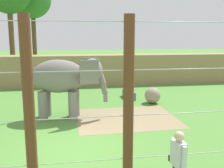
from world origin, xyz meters
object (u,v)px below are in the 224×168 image
at_px(elephant, 65,79).
at_px(zookeeper, 178,164).
at_px(enrichment_ball, 153,95).
at_px(feed_trough, 129,94).

relative_size(elephant, zookeeper, 2.17).
height_order(elephant, enrichment_ball, elephant).
xyz_separation_m(enrichment_ball, feed_trough, (-1.03, 1.36, -0.22)).
xyz_separation_m(elephant, zookeeper, (2.54, -6.62, -0.86)).
distance_m(elephant, feed_trough, 5.17).
bearing_deg(enrichment_ball, zookeeper, -103.96).
distance_m(enrichment_ball, feed_trough, 1.72).
distance_m(elephant, zookeeper, 7.15).
height_order(zookeeper, feed_trough, zookeeper).
height_order(enrichment_ball, feed_trough, enrichment_ball).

